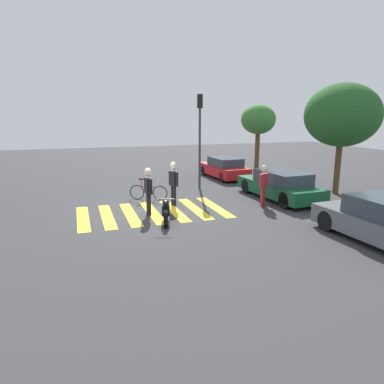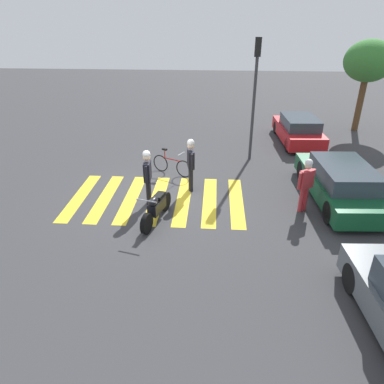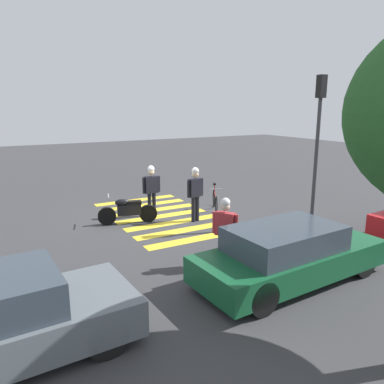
% 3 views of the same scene
% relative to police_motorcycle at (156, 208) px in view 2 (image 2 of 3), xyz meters
% --- Properties ---
extents(ground_plane, '(60.00, 60.00, 0.00)m').
position_rel_police_motorcycle_xyz_m(ground_plane, '(-1.37, -0.21, -0.45)').
color(ground_plane, '#38383A').
extents(police_motorcycle, '(1.98, 0.79, 1.02)m').
position_rel_police_motorcycle_xyz_m(police_motorcycle, '(0.00, 0.00, 0.00)').
color(police_motorcycle, black).
rests_on(police_motorcycle, ground_plane).
extents(leaning_bicycle, '(0.87, 1.60, 1.00)m').
position_rel_police_motorcycle_xyz_m(leaning_bicycle, '(-3.50, 0.06, -0.07)').
color(leaning_bicycle, black).
rests_on(leaning_bicycle, ground_plane).
extents(officer_on_foot, '(0.70, 0.25, 1.87)m').
position_rel_police_motorcycle_xyz_m(officer_on_foot, '(-1.07, -0.42, 0.64)').
color(officer_on_foot, black).
rests_on(officer_on_foot, ground_plane).
extents(officer_by_motorcycle, '(0.69, 0.30, 1.91)m').
position_rel_police_motorcycle_xyz_m(officer_by_motorcycle, '(-2.14, 0.89, 0.67)').
color(officer_by_motorcycle, black).
rests_on(officer_by_motorcycle, ground_plane).
extents(pedestrian_bystander, '(0.44, 0.57, 1.78)m').
position_rel_police_motorcycle_xyz_m(pedestrian_bystander, '(-0.90, 4.56, 0.58)').
color(pedestrian_bystander, '#B22D33').
rests_on(pedestrian_bystander, ground_plane).
extents(crosswalk_stripes, '(3.50, 5.85, 0.01)m').
position_rel_police_motorcycle_xyz_m(crosswalk_stripes, '(-1.37, -0.21, -0.45)').
color(crosswalk_stripes, yellow).
rests_on(crosswalk_stripes, ground_plane).
extents(car_red_convertible, '(4.11, 1.90, 1.28)m').
position_rel_police_motorcycle_xyz_m(car_red_convertible, '(-7.74, 5.72, 0.16)').
color(car_red_convertible, black).
rests_on(car_red_convertible, ground_plane).
extents(car_green_compact, '(4.77, 2.04, 1.33)m').
position_rel_police_motorcycle_xyz_m(car_green_compact, '(-1.75, 5.92, 0.20)').
color(car_green_compact, black).
rests_on(car_green_compact, ground_plane).
extents(traffic_light_pole, '(0.34, 0.26, 4.89)m').
position_rel_police_motorcycle_xyz_m(traffic_light_pole, '(-5.35, 3.23, 2.78)').
color(traffic_light_pole, '#38383D').
rests_on(traffic_light_pole, ground_plane).
extents(street_tree_near, '(2.40, 2.40, 4.56)m').
position_rel_police_motorcycle_xyz_m(street_tree_near, '(-9.95, 9.22, 3.04)').
color(street_tree_near, brown).
rests_on(street_tree_near, ground_plane).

